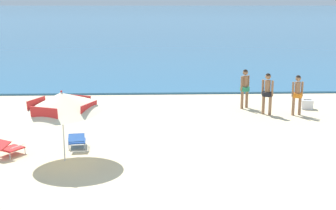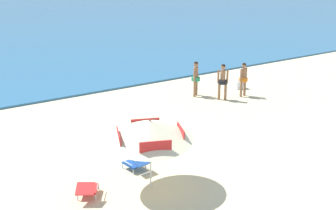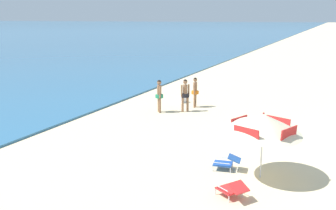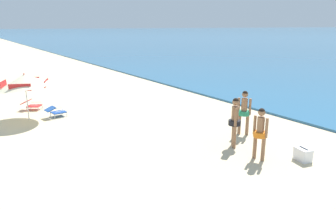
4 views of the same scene
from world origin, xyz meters
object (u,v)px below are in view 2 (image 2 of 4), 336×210
Objects in this scene: lounge_chair_under_umbrella at (136,162)px; person_standing_near_shore at (243,77)px; person_wading_in at (196,76)px; beach_umbrella_striped_main at (150,130)px; cooler_box at (240,85)px; person_standing_beside at (223,79)px; lounge_chair_beside_umbrella at (87,189)px.

person_standing_near_shore is at bearing 25.90° from lounge_chair_under_umbrella.
person_wading_in is (6.42, 5.34, 0.71)m from lounge_chair_under_umbrella.
person_standing_near_shore is (8.48, 5.15, -0.79)m from beach_umbrella_striped_main.
cooler_box is at bearing 52.41° from person_standing_near_shore.
beach_umbrella_striped_main is 1.99× the size of person_standing_beside.
beach_umbrella_striped_main reaches higher than lounge_chair_beside_umbrella.
cooler_box is (0.83, 1.07, -0.76)m from person_standing_near_shore.
person_standing_beside reaches higher than person_wading_in.
person_wading_in is 3.04× the size of cooler_box.
beach_umbrella_striped_main is 9.27m from person_wading_in.
person_standing_beside reaches higher than lounge_chair_beside_umbrella.
beach_umbrella_striped_main reaches higher than person_wading_in.
lounge_chair_under_umbrella is 8.38m from person_wading_in.
person_standing_beside is 1.37m from person_wading_in.
lounge_chair_under_umbrella is at bearing 80.85° from beach_umbrella_striped_main.
person_standing_beside is (-1.20, 0.13, 0.04)m from person_standing_near_shore.
person_wading_in reaches higher than lounge_chair_under_umbrella.
person_standing_beside is (9.05, 4.83, 0.72)m from lounge_chair_beside_umbrella.
lounge_chair_beside_umbrella is 0.59× the size of person_wading_in.
lounge_chair_beside_umbrella is 12.48m from cooler_box.
cooler_box is (2.70, -0.24, -0.79)m from person_wading_in.
cooler_box is (11.07, 5.77, -0.07)m from lounge_chair_beside_umbrella.
person_standing_near_shore is 1.55m from cooler_box.
lounge_chair_under_umbrella is at bearing -150.79° from cooler_box.
person_standing_beside is at bearing 30.36° from lounge_chair_under_umbrella.
person_wading_in is at bearing 39.78° from lounge_chair_under_umbrella.
person_standing_beside reaches higher than cooler_box.
lounge_chair_under_umbrella is at bearing -149.64° from person_standing_beside.
person_standing_near_shore is at bearing -6.15° from person_standing_beside.
cooler_box is (2.02, 0.94, -0.79)m from person_standing_beside.
cooler_box is (9.30, 6.22, -1.55)m from beach_umbrella_striped_main.
person_standing_beside is at bearing 173.85° from person_standing_near_shore.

